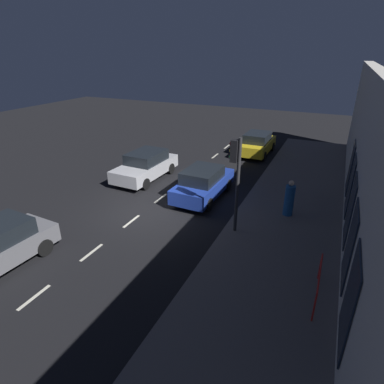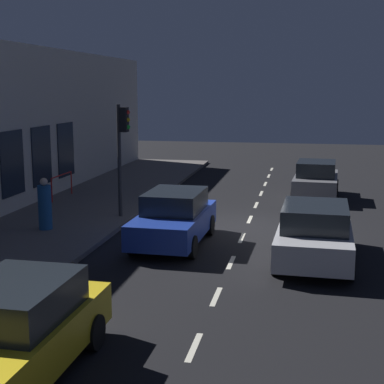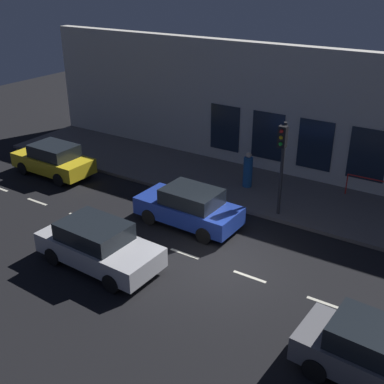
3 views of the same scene
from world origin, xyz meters
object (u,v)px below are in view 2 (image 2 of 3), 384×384
Objects in this scene: parked_car_0 at (174,218)px; parked_car_2 at (14,332)px; traffic_light at (122,139)px; parked_car_1 at (316,180)px; pedestrian_0 at (45,206)px; parked_car_3 at (315,233)px.

parked_car_0 and parked_car_2 have the same top height.
traffic_light is at bearing -46.48° from parked_car_0.
pedestrian_0 is at bearing -134.40° from parked_car_1.
parked_car_3 is at bearing -122.05° from parked_car_2.
traffic_light is 11.43m from parked_car_2.
traffic_light is 3.55m from pedestrian_0.
traffic_light is 8.88m from parked_car_1.
pedestrian_0 is (1.85, 2.31, -1.96)m from traffic_light.
pedestrian_0 is (4.30, -0.40, 0.11)m from parked_car_0.
parked_car_0 is 4.32m from pedestrian_0.
parked_car_0 is at bearing -114.15° from parked_car_1.
parked_car_0 and parked_car_1 have the same top height.
parked_car_2 is (-1.77, 11.10, -2.07)m from traffic_light.
parked_car_2 is 0.94× the size of parked_car_3.
parked_car_0 is 2.57× the size of pedestrian_0.
parked_car_0 is 4.20m from parked_car_3.
parked_car_0 is 1.06× the size of parked_car_1.
traffic_light is 0.93× the size of parked_car_2.
parked_car_1 is 0.95× the size of parked_car_2.
parked_car_0 is (-2.44, 2.70, -2.07)m from traffic_light.
traffic_light is at bearing -137.40° from parked_car_1.
traffic_light reaches higher than pedestrian_0.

